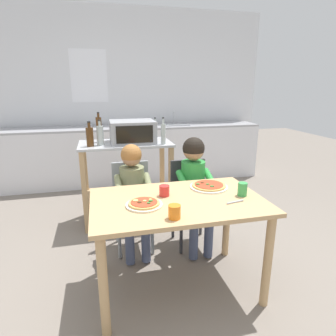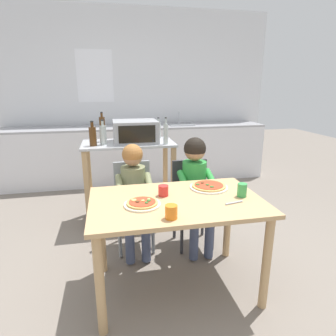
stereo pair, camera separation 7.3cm
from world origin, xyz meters
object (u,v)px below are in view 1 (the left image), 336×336
Objects in this scene: bottle_dark_olive_oil at (90,136)px; bottle_brown_beer at (155,130)px; dining_table at (178,214)px; drinking_cup_green at (242,189)px; dining_chair_left at (132,199)px; dining_chair_right at (190,196)px; pizza_plate_white at (209,186)px; drinking_cup_orange at (174,212)px; bottle_clear_vinegar at (163,134)px; bottle_tall_green_wine at (99,129)px; serving_spoon at (235,202)px; pizza_plate_cream at (144,204)px; bottle_squat_spirits at (100,135)px; kitchen_island_cart at (127,170)px; drinking_cup_red at (164,191)px; child_in_olive_shirt at (133,187)px; child_in_green_shirt at (195,180)px; toaster_oven at (132,132)px.

bottle_dark_olive_oil is 0.80m from bottle_brown_beer.
bottle_brown_beer is 1.54m from dining_table.
drinking_cup_green reaches higher than dining_table.
dining_chair_left reaches higher than dining_table.
pizza_plate_white is (-0.00, -0.46, 0.26)m from dining_chair_right.
drinking_cup_orange is 0.63m from drinking_cup_green.
pizza_plate_white is (0.16, -0.91, -0.28)m from bottle_clear_vinegar.
bottle_tall_green_wine is 2.32× the size of serving_spoon.
drinking_cup_orange is (-0.24, -1.38, -0.25)m from bottle_clear_vinegar.
bottle_dark_olive_oil is at bearing 126.65° from serving_spoon.
dining_table is 0.28m from pizza_plate_cream.
bottle_clear_vinegar reaches higher than bottle_squat_spirits.
bottle_squat_spirits is 0.81× the size of bottle_tall_green_wine.
pizza_plate_cream is 0.28m from drinking_cup_orange.
dining_table is at bearing -97.38° from bottle_clear_vinegar.
kitchen_island_cart is 1.34m from pizza_plate_cream.
drinking_cup_orange reaches higher than dining_table.
kitchen_island_cart is at bearing 153.72° from bottle_clear_vinegar.
dining_chair_left is 10.31× the size of drinking_cup_red.
bottle_tall_green_wine is at bearing 124.99° from drinking_cup_green.
pizza_plate_cream reaches higher than dining_table.
drinking_cup_orange is 1.10× the size of drinking_cup_red.
child_in_olive_shirt is (-0.56, -0.06, 0.17)m from dining_chair_right.
drinking_cup_green is at bearing -61.27° from kitchen_island_cart.
bottle_clear_vinegar is at bearing 106.20° from child_in_green_shirt.
dining_chair_right is (0.82, -0.74, -0.57)m from bottle_tall_green_wine.
dining_chair_left is (-0.01, -0.58, -0.12)m from kitchen_island_cart.
dining_table is 15.56× the size of drinking_cup_red.
kitchen_island_cart is 11.52× the size of drinking_cup_orange.
bottle_squat_spirits is 0.25× the size of child_in_green_shirt.
drinking_cup_orange is at bearing -100.03° from bottle_clear_vinegar.
dining_chair_left is 3.22× the size of pizza_plate_cream.
child_in_green_shirt reaches higher than child_in_olive_shirt.
toaster_oven reaches higher than child_in_olive_shirt.
drinking_cup_orange is (0.14, -1.56, 0.17)m from kitchen_island_cart.
drinking_cup_orange is at bearing -163.94° from serving_spoon.
bottle_clear_vinegar is at bearing 77.60° from drinking_cup_red.
kitchen_island_cart is at bearing 130.54° from dining_chair_right.
child_in_green_shirt is 7.49× the size of serving_spoon.
child_in_olive_shirt reaches higher than pizza_plate_white.
bottle_dark_olive_oil is (-0.37, -0.11, 0.41)m from kitchen_island_cart.
toaster_oven is 0.46m from bottle_dark_olive_oil.
kitchen_island_cart reaches higher than serving_spoon.
bottle_clear_vinegar is 0.28× the size of child_in_olive_shirt.
drinking_cup_red is at bearing -125.10° from dining_chair_right.
child_in_olive_shirt is 0.96m from serving_spoon.
drinking_cup_orange is at bearing -113.81° from dining_chair_right.
child_in_green_shirt is (0.00, -0.12, 0.21)m from dining_chair_right.
drinking_cup_green is at bearing -73.23° from bottle_clear_vinegar.
kitchen_island_cart is 4.13× the size of bottle_brown_beer.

